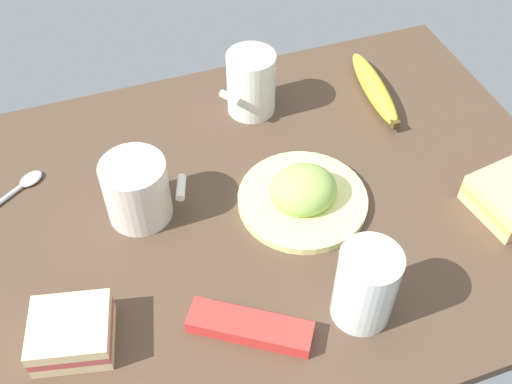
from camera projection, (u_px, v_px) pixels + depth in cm
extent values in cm
cube|color=#4C3828|center=(256.00, 211.00, 86.10)|extent=(90.00, 64.00, 2.00)
cylinder|color=#EAE58C|center=(302.00, 200.00, 85.34)|extent=(18.17, 18.17, 1.20)
ellipsoid|color=#99BF59|center=(303.00, 190.00, 83.75)|extent=(9.35, 8.41, 6.14)
cylinder|color=white|center=(251.00, 83.00, 95.33)|extent=(7.64, 7.64, 10.35)
cylinder|color=tan|center=(251.00, 58.00, 91.84)|extent=(6.72, 6.72, 0.40)
cylinder|color=white|center=(230.00, 98.00, 92.19)|extent=(2.90, 3.53, 1.20)
cylinder|color=silver|center=(137.00, 190.00, 81.11)|extent=(8.74, 8.74, 9.30)
cylinder|color=brown|center=(132.00, 169.00, 78.01)|extent=(7.69, 7.69, 0.40)
cylinder|color=silver|center=(181.00, 187.00, 80.83)|extent=(2.37, 4.11, 1.20)
cube|color=beige|center=(74.00, 339.00, 70.91)|extent=(10.61, 9.92, 1.60)
cube|color=#C14C4C|center=(72.00, 333.00, 69.86)|extent=(10.61, 9.92, 1.20)
cube|color=beige|center=(69.00, 327.00, 68.81)|extent=(10.61, 9.92, 1.60)
cube|color=#DBB77A|center=(511.00, 203.00, 84.71)|extent=(12.03, 11.13, 1.60)
cylinder|color=silver|center=(366.00, 286.00, 70.17)|extent=(7.23, 7.23, 11.03)
cylinder|color=white|center=(364.00, 292.00, 71.12)|extent=(6.51, 6.51, 8.48)
ellipsoid|color=yellow|center=(374.00, 88.00, 100.08)|extent=(5.16, 19.12, 3.30)
cube|color=#4C3819|center=(395.00, 124.00, 94.29)|extent=(1.20, 1.20, 1.20)
ellipsoid|color=silver|center=(31.00, 179.00, 88.29)|extent=(4.33, 4.01, 0.80)
cube|color=red|center=(250.00, 327.00, 71.67)|extent=(14.48, 11.29, 2.00)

